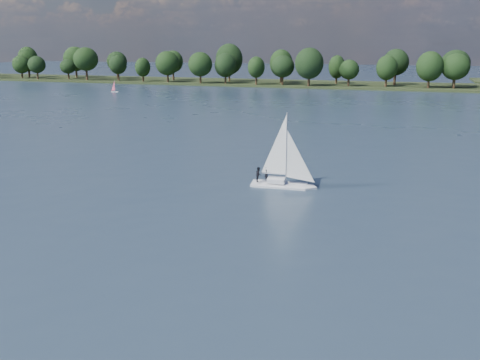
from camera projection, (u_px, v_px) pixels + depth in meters
ground at (291, 122)px, 119.22m from camera, size 700.00×700.00×0.00m
far_shore at (352, 86)px, 222.22m from camera, size 660.00×40.00×1.50m
sailboat at (280, 166)px, 64.59m from camera, size 7.39×2.48×9.58m
dinghy_pink at (115, 89)px, 193.49m from camera, size 2.84×1.16×4.50m
treeline at (342, 66)px, 217.77m from camera, size 561.82×74.08×17.99m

